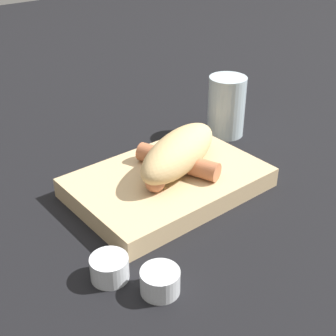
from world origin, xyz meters
TOP-DOWN VIEW (x-y plane):
  - ground_plane at (0.00, 0.00)m, footprint 3.00×3.00m
  - food_tray at (0.00, 0.00)m, footprint 0.28×0.19m
  - bread_roll at (-0.02, 0.00)m, footprint 0.19×0.13m
  - sausage at (-0.02, 0.00)m, footprint 0.15×0.13m
  - pickled_veggies at (-0.06, -0.04)m, footprint 0.06×0.07m
  - condiment_cup_near at (0.17, 0.10)m, footprint 0.05×0.05m
  - condiment_cup_far at (0.14, 0.16)m, footprint 0.05×0.05m
  - drink_glass at (-0.21, -0.09)m, footprint 0.07×0.07m

SIDE VIEW (x-z plane):
  - ground_plane at x=0.00m, z-range 0.00..0.00m
  - condiment_cup_near at x=0.17m, z-range 0.00..0.03m
  - condiment_cup_far at x=0.14m, z-range 0.00..0.03m
  - food_tray at x=0.00m, z-range 0.00..0.03m
  - pickled_veggies at x=-0.06m, z-range 0.03..0.04m
  - sausage at x=-0.02m, z-range 0.03..0.06m
  - drink_glass at x=-0.21m, z-range 0.00..0.11m
  - bread_roll at x=-0.02m, z-range 0.03..0.09m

